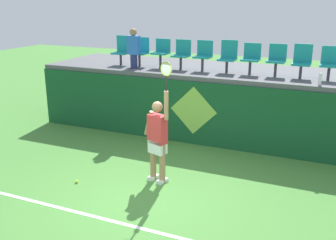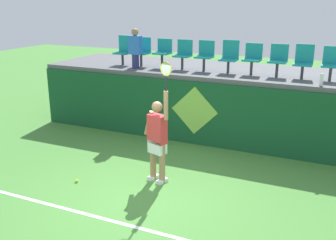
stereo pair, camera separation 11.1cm
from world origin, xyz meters
name	(u,v)px [view 1 (the left image)]	position (x,y,z in m)	size (l,w,h in m)	color
ground_plane	(148,199)	(0.00, 0.00, 0.00)	(40.00, 40.00, 0.00)	#478438
court_back_wall	(204,114)	(0.00, 3.27, 0.84)	(10.05, 0.20, 1.68)	#144C28
spectator_platform	(220,71)	(0.00, 4.59, 1.74)	(10.05, 2.74, 0.12)	#56565B
court_baseline_stripe	(123,224)	(0.00, -0.97, 0.00)	(9.04, 0.08, 0.01)	white
tennis_player	(158,138)	(-0.15, 0.78, 0.98)	(0.73, 0.36, 2.56)	white
tennis_ball	(77,181)	(-1.67, 0.01, 0.03)	(0.07, 0.07, 0.07)	#D1E533
water_bottle	(320,79)	(2.72, 3.43, 1.94)	(0.08, 0.08, 0.27)	white
stadium_chair_0	(122,49)	(-2.88, 4.13, 2.25)	(0.44, 0.42, 0.85)	#38383D
stadium_chair_1	(140,50)	(-2.25, 4.12, 2.26)	(0.44, 0.42, 0.82)	#38383D
stadium_chair_2	(161,51)	(-1.58, 4.11, 2.27)	(0.44, 0.42, 0.81)	#38383D
stadium_chair_3	(182,53)	(-0.96, 4.12, 2.25)	(0.44, 0.42, 0.81)	#38383D
stadium_chair_4	(204,54)	(-0.33, 4.12, 2.26)	(0.44, 0.42, 0.82)	#38383D
stadium_chair_5	(228,56)	(0.35, 4.13, 2.25)	(0.44, 0.42, 0.85)	#38383D
stadium_chair_6	(251,57)	(0.96, 4.12, 2.25)	(0.44, 0.42, 0.80)	#38383D
stadium_chair_7	(277,58)	(1.61, 4.12, 2.25)	(0.44, 0.42, 0.81)	#38383D
stadium_chair_8	(302,60)	(2.22, 4.12, 2.24)	(0.44, 0.42, 0.83)	#38383D
stadium_chair_9	(330,62)	(2.86, 4.12, 2.24)	(0.44, 0.42, 0.81)	#38383D
spectator_0	(134,48)	(-2.25, 3.71, 2.38)	(0.34, 0.20, 1.11)	navy
wall_signage_mount	(193,144)	(-0.25, 3.16, 0.00)	(1.27, 0.01, 1.56)	#144C28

